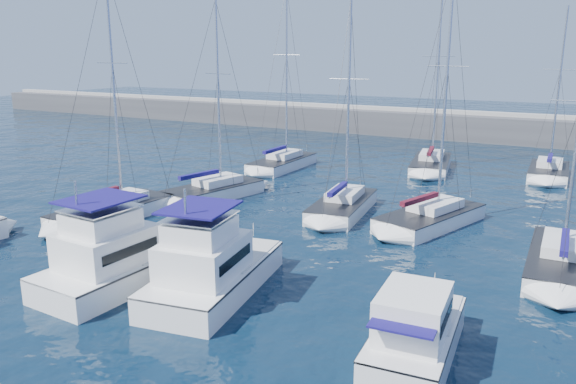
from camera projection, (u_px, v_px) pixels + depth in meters
The scene contains 13 objects.
ground at pixel (179, 282), 26.34m from camera, with size 220.00×220.00×0.00m, color black.
breakwater at pixel (446, 129), 70.30m from camera, with size 160.00×6.00×4.45m.
motor_yacht_port_inner at pixel (119, 260), 25.97m from camera, with size 4.00×8.65×4.69m.
motor_yacht_stbd_inner at pixel (211, 271), 24.74m from camera, with size 4.86×8.68×4.69m.
motor_yacht_stbd_outer at pixel (415, 336), 19.48m from camera, with size 3.09×6.43×3.20m.
sailboat_mid_a at pixel (113, 211), 36.18m from camera, with size 3.56×8.44×15.79m.
sailboat_mid_b at pixel (214, 191), 41.38m from camera, with size 4.84×8.15×14.36m.
sailboat_mid_c at pixel (343, 206), 37.44m from camera, with size 3.86×7.92×14.04m.
sailboat_mid_d at pixel (431, 217), 34.75m from camera, with size 5.46×8.54×15.51m.
sailboat_mid_e at pixel (562, 262), 27.53m from camera, with size 3.30×8.33×13.14m.
sailboat_back_a at pixel (282, 163), 51.74m from camera, with size 3.16×8.14×16.40m.
sailboat_back_b at pixel (431, 164), 51.27m from camera, with size 4.61×9.03×16.20m.
sailboat_back_c at pixel (549, 172), 47.89m from camera, with size 3.32×7.20×14.46m.
Camera 1 is at (16.26, -19.04, 10.54)m, focal length 35.00 mm.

